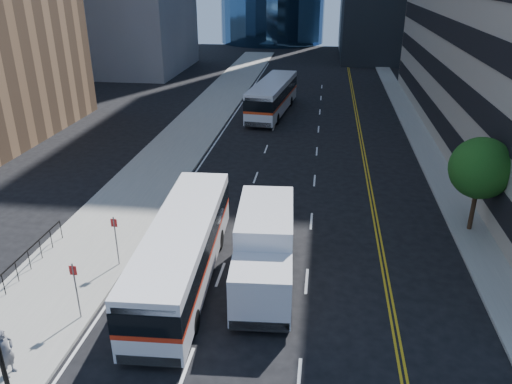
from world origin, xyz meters
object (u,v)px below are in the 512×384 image
bus_rear (273,96)px  pedestrian (6,353)px  bus_front (183,249)px  box_truck (264,250)px  street_tree (481,168)px

bus_rear → pedestrian: bearing=-92.2°
bus_front → box_truck: box_truck is taller
bus_front → pedestrian: (-4.39, -6.57, -0.55)m
street_tree → box_truck: street_tree is taller
street_tree → box_truck: size_ratio=0.71×
bus_front → bus_rear: size_ratio=0.94×
street_tree → bus_rear: (-13.15, 22.81, -1.92)m
street_tree → pedestrian: street_tree is taller
box_truck → pedestrian: (-8.00, -6.76, -0.70)m
box_truck → pedestrian: 10.50m
street_tree → pedestrian: 22.82m
street_tree → pedestrian: size_ratio=2.76×
bus_rear → box_truck: (2.76, -29.31, 0.05)m
street_tree → pedestrian: bearing=-144.2°
bus_rear → pedestrian: bus_rear is taller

